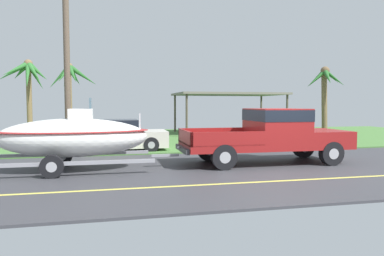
% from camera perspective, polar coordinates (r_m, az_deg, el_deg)
% --- Properties ---
extents(ground, '(36.00, 22.00, 0.11)m').
position_cam_1_polar(ground, '(19.60, 2.73, -2.23)').
color(ground, '#38383D').
extents(pickup_truck_towing, '(5.97, 2.10, 1.89)m').
position_cam_1_polar(pickup_truck_towing, '(12.73, 13.15, -0.75)').
color(pickup_truck_towing, maroon).
rests_on(pickup_truck_towing, ground).
extents(boat_on_trailer, '(5.83, 2.35, 2.23)m').
position_cam_1_polar(boat_on_trailer, '(11.52, -18.53, -1.40)').
color(boat_on_trailer, gray).
rests_on(boat_on_trailer, ground).
extents(parked_sedan_near, '(4.71, 1.85, 1.38)m').
position_cam_1_polar(parked_sedan_near, '(15.90, -12.84, -1.24)').
color(parked_sedan_near, beige).
rests_on(parked_sedan_near, ground).
extents(carport_awning, '(7.22, 4.65, 2.83)m').
position_cam_1_polar(carport_awning, '(24.74, 5.82, 5.27)').
color(carport_awning, '#4C4238').
rests_on(carport_awning, ground).
extents(palm_tree_near_left, '(2.82, 3.21, 4.86)m').
position_cam_1_polar(palm_tree_near_left, '(28.22, 20.44, 6.57)').
color(palm_tree_near_left, brown).
rests_on(palm_tree_near_left, ground).
extents(palm_tree_near_right, '(3.19, 3.17, 4.79)m').
position_cam_1_polar(palm_tree_near_right, '(24.96, -18.86, 7.30)').
color(palm_tree_near_right, brown).
rests_on(palm_tree_near_right, ground).
extents(palm_tree_mid, '(3.18, 2.63, 4.85)m').
position_cam_1_polar(palm_tree_mid, '(24.61, -24.84, 7.36)').
color(palm_tree_mid, brown).
rests_on(palm_tree_mid, ground).
extents(utility_pole, '(0.24, 1.80, 7.13)m').
position_cam_1_polar(utility_pole, '(15.13, -19.39, 9.93)').
color(utility_pole, brown).
rests_on(utility_pole, ground).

